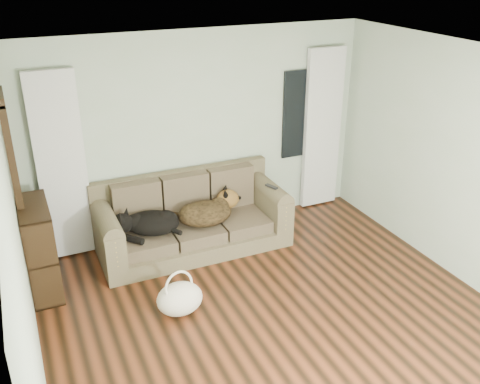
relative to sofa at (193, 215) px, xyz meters
name	(u,v)px	position (x,y,z in m)	size (l,w,h in m)	color
floor	(290,335)	(0.29, -1.97, -0.45)	(5.00, 5.00, 0.00)	black
ceiling	(303,68)	(0.29, -1.97, 2.15)	(5.00, 5.00, 0.00)	white
wall_back	(198,134)	(0.29, 0.53, 0.85)	(4.50, 0.04, 2.60)	#B3C1B0
wall_left	(23,275)	(-1.96, -1.97, 0.85)	(0.04, 5.00, 2.60)	#B3C1B0
curtain_left	(62,168)	(-1.41, 0.45, 0.70)	(0.55, 0.08, 2.25)	silver
curtain_right	(322,129)	(2.09, 0.45, 0.70)	(0.55, 0.08, 2.25)	silver
window_pane	(299,114)	(1.74, 0.50, 0.95)	(0.50, 0.03, 1.20)	black
door_casing	(19,196)	(-1.91, 0.07, 0.60)	(0.07, 0.60, 2.10)	black
sofa	(193,215)	(0.00, 0.00, 0.00)	(2.33, 1.00, 0.95)	brown
dog_black_lab	(149,224)	(-0.56, -0.04, 0.03)	(0.64, 0.45, 0.27)	black
dog_shepherd	(207,212)	(0.17, -0.06, 0.04)	(0.70, 0.50, 0.31)	black
tv_remote	(271,187)	(0.99, -0.17, 0.28)	(0.05, 0.18, 0.02)	black
tote_bag	(180,300)	(-0.58, -1.20, -0.29)	(0.48, 0.37, 0.35)	beige
bookshelf	(40,249)	(-1.80, -0.18, 0.05)	(0.31, 0.82, 1.02)	black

